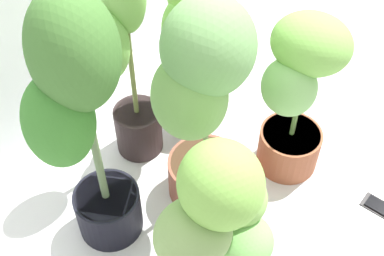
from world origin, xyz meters
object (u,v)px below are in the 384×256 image
Objects in this scene: potted_plant_front_left at (218,226)px; potted_plant_front_right at (297,95)px; potted_plant_back_right at (192,45)px; cell_phone at (382,208)px; potted_plant_back_center at (125,66)px; potted_plant_back_left at (80,115)px; potted_plant_center at (202,99)px.

potted_plant_front_right is (0.59, 0.02, -0.01)m from potted_plant_front_left.
potted_plant_back_right reaches higher than potted_plant_front_left.
potted_plant_front_right is 0.55m from cell_phone.
potted_plant_back_right is at bearing 88.67° from potted_plant_front_right.
potted_plant_front_left is 0.67m from potted_plant_back_center.
potted_plant_back_center is (-0.23, 0.54, 0.06)m from potted_plant_front_right.
potted_plant_front_left is 0.79m from cell_phone.
potted_plant_back_center is at bearing 19.59° from potted_plant_back_left.
potted_plant_back_right is at bearing 35.95° from potted_plant_center.
potted_plant_center is 5.47× the size of cell_phone.
potted_plant_back_left reaches higher than potted_plant_front_right.
potted_plant_back_left is 1.40× the size of potted_plant_front_left.
potted_plant_back_left is 0.40m from potted_plant_back_center.
potted_plant_front_right is at bearing 97.58° from cell_phone.
potted_plant_back_left is 1.12× the size of potted_plant_back_center.
potted_plant_center is 0.37m from potted_plant_front_right.
potted_plant_back_left is at bearing 89.72° from potted_plant_front_left.
potted_plant_front_left is 0.59m from potted_plant_front_right.
potted_plant_front_right is at bearing -35.37° from potted_plant_back_left.
potted_plant_back_left is 0.75m from potted_plant_front_right.
potted_plant_back_center reaches higher than potted_plant_front_right.
potted_plant_front_left is at bearing -177.99° from potted_plant_front_right.
potted_plant_back_left is at bearing 133.73° from cell_phone.
cell_phone is at bearing -65.58° from potted_plant_center.
potted_plant_front_right is 0.80× the size of potted_plant_back_center.
potted_plant_front_right is at bearing -91.33° from potted_plant_back_right.
potted_plant_front_left is at bearing -122.25° from potted_plant_back_center.
potted_plant_front_left is 4.50× the size of cell_phone.
potted_plant_back_left is 1.27× the size of potted_plant_back_right.
potted_plant_center reaches higher than potted_plant_front_right.
potted_plant_front_left is 1.01× the size of potted_plant_front_right.
potted_plant_center is 1.10× the size of potted_plant_back_right.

